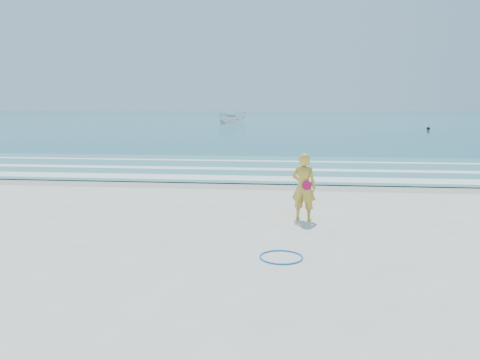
# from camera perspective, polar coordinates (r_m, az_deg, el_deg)

# --- Properties ---
(ground) EXTENTS (400.00, 400.00, 0.00)m
(ground) POSITION_cam_1_polar(r_m,az_deg,el_deg) (10.34, -3.97, -9.03)
(ground) COLOR silver
(ground) RESTS_ON ground
(wet_sand) EXTENTS (400.00, 2.40, 0.00)m
(wet_sand) POSITION_cam_1_polar(r_m,az_deg,el_deg) (19.02, 0.82, -0.54)
(wet_sand) COLOR #B2A893
(wet_sand) RESTS_ON ground
(ocean) EXTENTS (400.00, 190.00, 0.04)m
(ocean) POSITION_cam_1_polar(r_m,az_deg,el_deg) (114.72, 5.40, 7.64)
(ocean) COLOR #19727F
(ocean) RESTS_ON ground
(shallow) EXTENTS (400.00, 10.00, 0.01)m
(shallow) POSITION_cam_1_polar(r_m,az_deg,el_deg) (23.94, 1.95, 1.60)
(shallow) COLOR #59B7AD
(shallow) RESTS_ON ocean
(foam_near) EXTENTS (400.00, 1.40, 0.01)m
(foam_near) POSITION_cam_1_polar(r_m,az_deg,el_deg) (20.29, 1.16, 0.23)
(foam_near) COLOR white
(foam_near) RESTS_ON shallow
(foam_mid) EXTENTS (400.00, 0.90, 0.01)m
(foam_mid) POSITION_cam_1_polar(r_m,az_deg,el_deg) (23.15, 1.80, 1.35)
(foam_mid) COLOR white
(foam_mid) RESTS_ON shallow
(foam_far) EXTENTS (400.00, 0.60, 0.01)m
(foam_far) POSITION_cam_1_polar(r_m,az_deg,el_deg) (26.41, 2.36, 2.33)
(foam_far) COLOR white
(foam_far) RESTS_ON shallow
(hoop) EXTENTS (1.17, 1.17, 0.03)m
(hoop) POSITION_cam_1_polar(r_m,az_deg,el_deg) (10.14, 5.04, -9.33)
(hoop) COLOR blue
(hoop) RESTS_ON ground
(boat) EXTENTS (4.89, 2.72, 1.79)m
(boat) POSITION_cam_1_polar(r_m,az_deg,el_deg) (79.89, -0.96, 7.63)
(boat) COLOR silver
(boat) RESTS_ON ocean
(buoy) EXTENTS (0.43, 0.43, 0.43)m
(buoy) POSITION_cam_1_polar(r_m,az_deg,el_deg) (61.72, 21.97, 5.84)
(buoy) COLOR black
(buoy) RESTS_ON ocean
(woman) EXTENTS (0.80, 0.64, 1.90)m
(woman) POSITION_cam_1_polar(r_m,az_deg,el_deg) (13.16, 7.78, -0.84)
(woman) COLOR gold
(woman) RESTS_ON ground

